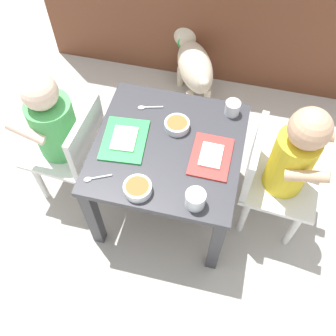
% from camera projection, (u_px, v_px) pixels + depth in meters
% --- Properties ---
extents(ground_plane, '(7.00, 7.00, 0.00)m').
position_uv_depth(ground_plane, '(168.00, 201.00, 1.77)').
color(ground_plane, '#B2ADA3').
extents(dining_table, '(0.54, 0.54, 0.42)m').
position_uv_depth(dining_table, '(168.00, 157.00, 1.48)').
color(dining_table, '#333338').
rests_on(dining_table, ground).
extents(seated_child_left, '(0.30, 0.30, 0.66)m').
position_uv_depth(seated_child_left, '(57.00, 128.00, 1.47)').
color(seated_child_left, silver).
rests_on(seated_child_left, ground).
extents(seated_child_right, '(0.30, 0.30, 0.68)m').
position_uv_depth(seated_child_right, '(288.00, 161.00, 1.37)').
color(seated_child_right, silver).
rests_on(seated_child_right, ground).
extents(dog, '(0.30, 0.43, 0.31)m').
position_uv_depth(dog, '(193.00, 62.00, 1.98)').
color(dog, beige).
rests_on(dog, ground).
extents(food_tray_left, '(0.18, 0.22, 0.02)m').
position_uv_depth(food_tray_left, '(124.00, 139.00, 1.42)').
color(food_tray_left, green).
rests_on(food_tray_left, dining_table).
extents(food_tray_right, '(0.14, 0.19, 0.02)m').
position_uv_depth(food_tray_right, '(211.00, 156.00, 1.38)').
color(food_tray_right, red).
rests_on(food_tray_right, dining_table).
extents(water_cup_left, '(0.07, 0.07, 0.06)m').
position_uv_depth(water_cup_left, '(195.00, 200.00, 1.26)').
color(water_cup_left, white).
rests_on(water_cup_left, dining_table).
extents(water_cup_right, '(0.06, 0.06, 0.06)m').
position_uv_depth(water_cup_right, '(232.00, 108.00, 1.48)').
color(water_cup_right, white).
rests_on(water_cup_right, dining_table).
extents(cereal_bowl_right_side, '(0.10, 0.10, 0.03)m').
position_uv_depth(cereal_bowl_right_side, '(138.00, 188.00, 1.30)').
color(cereal_bowl_right_side, white).
rests_on(cereal_bowl_right_side, dining_table).
extents(cereal_bowl_left_side, '(0.09, 0.09, 0.03)m').
position_uv_depth(cereal_bowl_left_side, '(177.00, 125.00, 1.45)').
color(cereal_bowl_left_side, white).
rests_on(cereal_bowl_left_side, dining_table).
extents(spoon_by_left_tray, '(0.10, 0.04, 0.01)m').
position_uv_depth(spoon_by_left_tray, '(148.00, 107.00, 1.51)').
color(spoon_by_left_tray, silver).
rests_on(spoon_by_left_tray, dining_table).
extents(spoon_by_right_tray, '(0.10, 0.06, 0.01)m').
position_uv_depth(spoon_by_right_tray, '(95.00, 178.00, 1.34)').
color(spoon_by_right_tray, silver).
rests_on(spoon_by_right_tray, dining_table).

